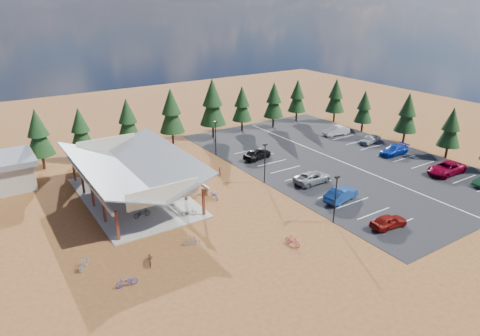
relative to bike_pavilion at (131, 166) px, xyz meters
The scene contains 44 objects.
ground 12.79m from the bike_pavilion, 34.99° to the right, with size 140.00×140.00×0.00m, color brown.
asphalt_lot 29.03m from the bike_pavilion, ahead, with size 27.00×44.00×0.04m, color black.
concrete_pad 3.77m from the bike_pavilion, 90.00° to the left, with size 10.60×18.60×0.10m, color gray.
bike_pavilion is the anchor object (origin of this frame).
lamp_post_0 22.69m from the bike_pavilion, 48.58° to the right, with size 0.50×0.25×5.14m.
lamp_post_1 15.83m from the bike_pavilion, 18.43° to the right, with size 0.50×0.25×5.14m.
lamp_post_2 16.57m from the bike_pavilion, 25.02° to the left, with size 0.50×0.25×5.14m.
trash_bin_0 8.91m from the bike_pavilion, 29.32° to the right, with size 0.60×0.60×0.90m, color #4F3A1C.
trash_bin_1 7.64m from the bike_pavilion, 24.20° to the right, with size 0.60×0.60×0.90m, color #4F3A1C.
pine_1 16.75m from the bike_pavilion, 114.96° to the left, with size 3.56×3.56×8.30m.
pine_2 15.50m from the bike_pavilion, 96.13° to the left, with size 3.30×3.30×7.68m.
pine_3 16.20m from the bike_pavilion, 71.69° to the left, with size 3.50×3.50×8.15m.
pine_4 18.99m from the bike_pavilion, 51.47° to the left, with size 3.85×3.85×8.97m.
pine_5 23.82m from the bike_pavilion, 37.53° to the left, with size 4.20×4.20×9.78m.
pine_6 29.39m from the bike_pavilion, 31.50° to the left, with size 3.37×3.37×7.85m.
pine_7 33.98m from the bike_pavilion, 24.58° to the left, with size 3.47×3.47×8.09m.
pine_8 40.09m from the bike_pavilion, 22.25° to the left, with size 3.33×3.33×7.76m.
pine_10 43.95m from the bike_pavilion, 15.75° to the right, with size 3.19×3.19×7.42m.
pine_11 43.08m from the bike_pavilion, ahead, with size 3.46×3.46×8.06m.
pine_12 42.36m from the bike_pavilion, ahead, with size 3.06×3.06×7.12m.
pine_13 44.11m from the bike_pavilion, 14.47° to the left, with size 3.43×3.43×8.00m.
bike_0 6.38m from the bike_pavilion, 101.56° to the right, with size 0.62×1.78×0.94m, color black.
bike_1 5.22m from the bike_pavilion, 110.08° to the right, with size 0.47×1.68×1.01m, color #9A9CA1.
bike_2 5.28m from the bike_pavilion, 110.18° to the left, with size 0.57×1.63×0.86m, color navy.
bike_3 6.42m from the bike_pavilion, 119.00° to the left, with size 0.52×1.84×1.11m, color maroon.
bike_4 9.04m from the bike_pavilion, 67.96° to the right, with size 0.55×1.59×0.83m, color black.
bike_5 5.45m from the bike_pavilion, 48.55° to the right, with size 0.52×1.85×1.11m, color gray.
bike_6 4.27m from the bike_pavilion, 49.14° to the left, with size 0.53×1.51×0.79m, color navy.
bike_7 7.82m from the bike_pavilion, 68.24° to the left, with size 0.52×1.83×1.10m, color maroon.
bike_8 14.49m from the bike_pavilion, 104.60° to the right, with size 0.62×1.76×0.93m, color black.
bike_9 14.52m from the bike_pavilion, 127.16° to the right, with size 0.48×1.69×1.02m, color gray.
bike_10 17.23m from the bike_pavilion, 111.94° to the right, with size 0.62×1.79×0.94m, color #262A98.
bike_11 20.37m from the bike_pavilion, 64.56° to the right, with size 0.48×1.69×1.01m, color maroon.
bike_13 13.44m from the bike_pavilion, 86.37° to the right, with size 0.43×1.53×0.92m, color gray.
bike_14 9.94m from the bike_pavilion, 36.05° to the right, with size 0.61×1.75×0.92m, color navy.
bike_15 12.23m from the bike_pavilion, ahead, with size 0.43×1.54×0.92m, color maroon.
car_0 28.21m from the bike_pavilion, 47.83° to the right, with size 1.61×4.00×1.36m, color maroon.
car_1 23.90m from the bike_pavilion, 35.63° to the right, with size 1.64×4.69×1.55m, color navy.
car_2 21.87m from the bike_pavilion, 22.39° to the right, with size 2.35×5.09×1.42m, color gray.
car_4 19.56m from the bike_pavilion, ahead, with size 1.81×4.51×1.54m, color black.
car_6 39.86m from the bike_pavilion, 23.10° to the right, with size 2.62×5.68×1.58m, color maroon.
car_7 37.75m from the bike_pavilion, 10.87° to the right, with size 1.98×4.87×1.41m, color #0B2C9F.
car_8 38.32m from the bike_pavilion, ahead, with size 1.62×4.03×1.37m, color #979A9F.
car_9 37.31m from the bike_pavilion, ahead, with size 1.61×4.61×1.52m, color silver.
Camera 1 is at (-24.17, -37.22, 21.43)m, focal length 32.00 mm.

